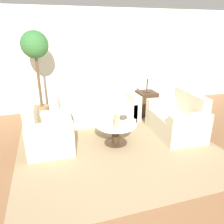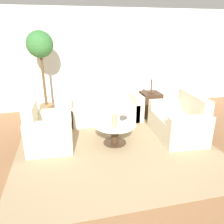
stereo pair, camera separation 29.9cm
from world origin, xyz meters
TOP-DOWN VIEW (x-y plane):
  - ground_plane at (0.00, 0.00)m, footprint 14.00×14.00m
  - wall_back at (0.00, 3.07)m, footprint 10.00×0.06m
  - rug at (0.00, 0.79)m, footprint 3.60×3.45m
  - sofa_main at (-0.02, 2.10)m, footprint 1.84×0.86m
  - armchair at (-1.25, 0.91)m, footprint 0.82×0.84m
  - loveseat at (1.37, 0.81)m, footprint 0.89×1.28m
  - coffee_table at (0.00, 0.79)m, footprint 0.80×0.80m
  - side_table at (1.23, 2.04)m, footprint 0.46×0.46m
  - table_lamp at (1.23, 2.04)m, footprint 0.30×0.30m
  - potted_plant at (-1.33, 2.41)m, footprint 0.59×0.59m
  - vase at (-0.04, 0.65)m, footprint 0.09×0.09m
  - bowl at (0.21, 0.97)m, footprint 0.14×0.14m
  - book_stack at (0.28, 0.77)m, footprint 0.23×0.20m

SIDE VIEW (x-z plane):
  - ground_plane at x=0.00m, z-range 0.00..0.00m
  - rug at x=0.00m, z-range 0.00..0.01m
  - coffee_table at x=0.00m, z-range 0.06..0.47m
  - sofa_main at x=-0.02m, z-range -0.15..0.74m
  - loveseat at x=1.37m, z-range -0.14..0.73m
  - armchair at x=-1.25m, z-range -0.13..0.72m
  - side_table at x=1.23m, z-range 0.00..0.59m
  - book_stack at x=0.28m, z-range 0.40..0.46m
  - bowl at x=0.21m, z-range 0.40..0.46m
  - vase at x=-0.04m, z-range 0.40..0.64m
  - table_lamp at x=1.23m, z-range 0.75..1.34m
  - wall_back at x=0.00m, z-range 0.00..2.60m
  - potted_plant at x=-1.33m, z-range 0.49..2.54m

